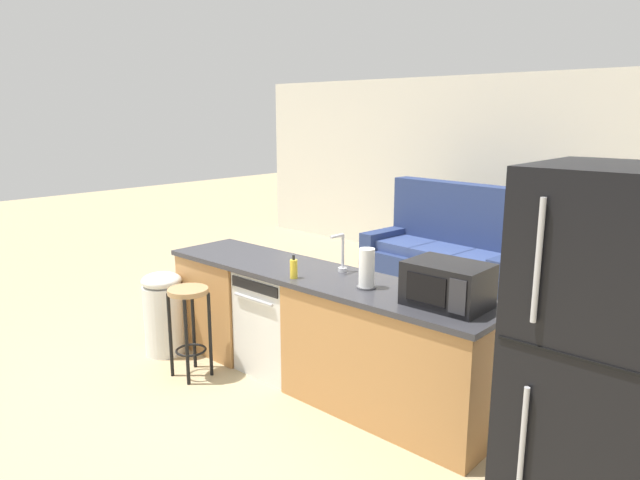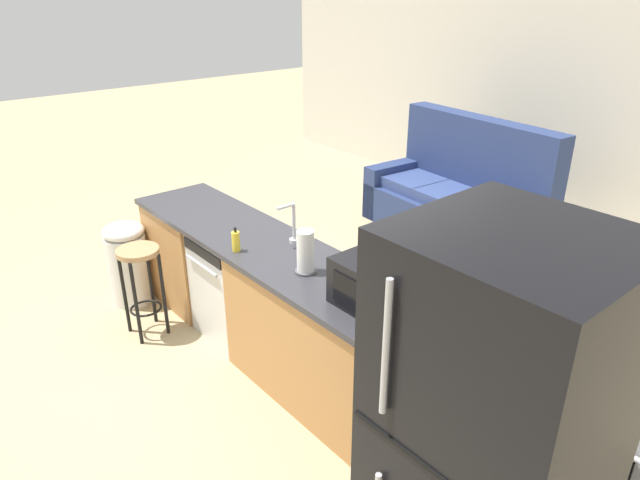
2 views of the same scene
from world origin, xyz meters
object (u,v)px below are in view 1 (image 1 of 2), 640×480
paper_towel_roll (367,269)px  soap_bottle (294,269)px  dishwasher (282,320)px  trash_bin (163,312)px  microwave (448,284)px  couch (451,257)px  bar_stool (189,313)px  refrigerator (606,383)px

paper_towel_roll → soap_bottle: paper_towel_roll is taller
dishwasher → trash_bin: (-1.00, -0.49, -0.04)m
soap_bottle → microwave: bearing=10.5°
soap_bottle → couch: bearing=98.0°
bar_stool → trash_bin: size_ratio=1.00×
couch → dishwasher: bearing=-88.3°
paper_towel_roll → soap_bottle: 0.57m
refrigerator → bar_stool: size_ratio=2.55×
microwave → paper_towel_roll: paper_towel_roll is taller
bar_stool → couch: 3.53m
microwave → soap_bottle: (-1.15, -0.21, -0.07)m
paper_towel_roll → soap_bottle: size_ratio=1.60×
dishwasher → trash_bin: dishwasher is taller
microwave → trash_bin: size_ratio=0.68×
dishwasher → microwave: bearing=-0.1°
paper_towel_roll → bar_stool: size_ratio=0.38×
soap_bottle → couch: 3.21m
soap_bottle → trash_bin: soap_bottle is taller
couch → trash_bin: bearing=-105.1°
refrigerator → paper_towel_roll: bearing=163.5°
bar_stool → paper_towel_roll: bearing=22.3°
dishwasher → microwave: microwave is taller
dishwasher → soap_bottle: size_ratio=4.77×
dishwasher → couch: 2.91m
trash_bin → couch: couch is taller
dishwasher → trash_bin: 1.12m
paper_towel_roll → bar_stool: bearing=-157.7°
microwave → couch: bearing=118.7°
dishwasher → couch: bearing=91.7°
refrigerator → trash_bin: size_ratio=2.55×
microwave → soap_bottle: microwave is taller
soap_bottle → couch: couch is taller
soap_bottle → couch: (-0.44, 3.12, -0.58)m
dishwasher → refrigerator: (2.60, -0.55, 0.52)m
soap_bottle → trash_bin: bearing=-168.6°
refrigerator → microwave: size_ratio=3.77×
bar_stool → couch: couch is taller
microwave → paper_towel_roll: 0.61m
dishwasher → refrigerator: size_ratio=0.45×
microwave → trash_bin: bearing=-169.0°
dishwasher → paper_towel_roll: 1.09m
microwave → paper_towel_roll: size_ratio=1.77×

